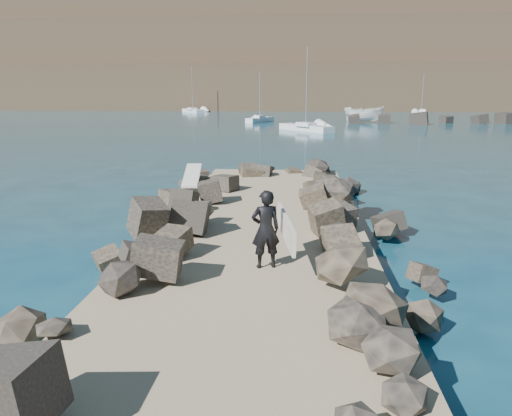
% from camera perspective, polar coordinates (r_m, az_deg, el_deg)
% --- Properties ---
extents(ground, '(800.00, 800.00, 0.00)m').
position_cam_1_polar(ground, '(14.38, 0.32, -4.89)').
color(ground, '#0F384C').
rests_on(ground, ground).
extents(jetty, '(6.00, 26.00, 0.60)m').
position_cam_1_polar(jetty, '(12.40, -0.37, -6.48)').
color(jetty, '#8C7759').
rests_on(jetty, ground).
extents(riprap_left, '(2.60, 22.00, 1.00)m').
position_cam_1_polar(riprap_left, '(13.35, -12.72, -4.45)').
color(riprap_left, black).
rests_on(riprap_left, ground).
extents(riprap_right, '(2.60, 22.00, 1.00)m').
position_cam_1_polar(riprap_right, '(12.90, 12.82, -5.08)').
color(riprap_right, '#272421').
rests_on(riprap_right, ground).
extents(headland, '(360.00, 140.00, 32.00)m').
position_cam_1_polar(headland, '(174.22, 7.85, 17.12)').
color(headland, '#2D4919').
rests_on(headland, ground).
extents(surfboard_resting, '(0.88, 2.51, 0.08)m').
position_cam_1_polar(surfboard_resting, '(20.20, -7.32, 3.41)').
color(surfboard_resting, silver).
rests_on(surfboard_resting, riprap_left).
extents(boat_imported, '(6.07, 4.68, 2.22)m').
position_cam_1_polar(boat_imported, '(71.64, 12.20, 10.43)').
color(boat_imported, white).
rests_on(boat_imported, ground).
extents(surfer_with_board, '(1.05, 2.18, 1.78)m').
position_cam_1_polar(surfer_with_board, '(11.09, 1.43, -2.42)').
color(surfer_with_board, black).
rests_on(surfer_with_board, jetty).
extents(sailboat_f, '(1.40, 5.67, 6.95)m').
position_cam_1_polar(sailboat_f, '(113.91, 19.21, 10.63)').
color(sailboat_f, silver).
rests_on(sailboat_f, ground).
extents(sailboat_b, '(3.73, 5.45, 6.85)m').
position_cam_1_polar(sailboat_b, '(70.47, 0.45, 10.06)').
color(sailboat_b, silver).
rests_on(sailboat_b, ground).
extents(sailboat_c, '(6.07, 6.93, 9.08)m').
position_cam_1_polar(sailboat_c, '(56.11, 5.72, 9.12)').
color(sailboat_c, silver).
rests_on(sailboat_c, ground).
extents(sailboat_e, '(5.57, 7.17, 9.02)m').
position_cam_1_polar(sailboat_e, '(100.74, -7.22, 10.98)').
color(sailboat_e, silver).
rests_on(sailboat_e, ground).
extents(sailboat_d, '(1.99, 5.99, 7.22)m').
position_cam_1_polar(sailboat_d, '(96.96, 18.37, 10.32)').
color(sailboat_d, silver).
rests_on(sailboat_d, ground).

